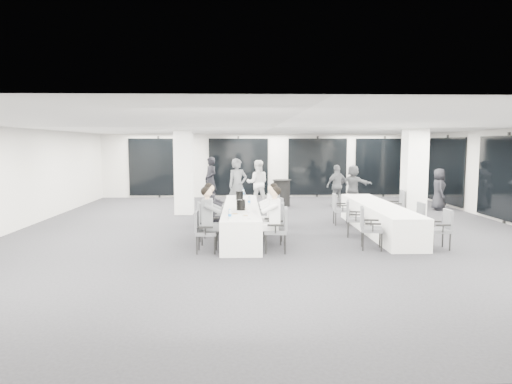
{
  "coord_description": "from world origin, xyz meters",
  "views": [
    {
      "loc": [
        -0.85,
        -12.19,
        2.35
      ],
      "look_at": [
        -0.48,
        -0.2,
        1.09
      ],
      "focal_mm": 32.0,
      "sensor_mm": 36.0,
      "label": 1
    }
  ],
  "objects_px": {
    "banquet_table_side": "(378,218)",
    "chair_main_left_near": "(203,229)",
    "chair_main_right_near": "(279,227)",
    "chair_main_left_far": "(213,204)",
    "ice_bucket_near": "(241,205)",
    "standing_guest_d": "(337,183)",
    "cocktail_table": "(282,193)",
    "chair_main_right_second": "(276,220)",
    "chair_side_right_near": "(442,226)",
    "standing_guest_b": "(258,180)",
    "chair_main_left_mid": "(209,218)",
    "chair_side_left_far": "(339,207)",
    "chair_side_left_mid": "(353,216)",
    "banquet_table_main": "(241,220)",
    "chair_side_right_mid": "(416,217)",
    "chair_side_left_near": "(368,225)",
    "standing_guest_e": "(439,187)",
    "chair_main_right_mid": "(274,214)",
    "standing_guest_h": "(418,181)",
    "ice_bucket_far": "(240,195)",
    "standing_guest_a": "(238,182)",
    "chair_main_left_fourth": "(211,209)",
    "chair_main_right_fourth": "(271,209)",
    "standing_guest_f": "(353,182)",
    "chair_main_left_second": "(206,220)",
    "chair_side_right_far": "(397,205)",
    "chair_main_right_far": "(269,206)"
  },
  "relations": [
    {
      "from": "banquet_table_side",
      "to": "chair_main_left_near",
      "type": "xyz_separation_m",
      "value": [
        -4.51,
        -2.2,
        0.14
      ]
    },
    {
      "from": "chair_main_right_near",
      "to": "chair_main_left_far",
      "type": "bearing_deg",
      "value": 28.21
    },
    {
      "from": "ice_bucket_near",
      "to": "standing_guest_d",
      "type": "bearing_deg",
      "value": 59.17
    },
    {
      "from": "cocktail_table",
      "to": "chair_main_right_second",
      "type": "distance_m",
      "value": 6.6
    },
    {
      "from": "cocktail_table",
      "to": "chair_side_right_near",
      "type": "distance_m",
      "value": 7.84
    },
    {
      "from": "standing_guest_b",
      "to": "chair_main_left_mid",
      "type": "bearing_deg",
      "value": 77.85
    },
    {
      "from": "chair_side_left_far",
      "to": "chair_side_left_mid",
      "type": "bearing_deg",
      "value": 2.69
    },
    {
      "from": "banquet_table_main",
      "to": "cocktail_table",
      "type": "bearing_deg",
      "value": 74.23
    },
    {
      "from": "chair_main_left_near",
      "to": "chair_side_right_mid",
      "type": "distance_m",
      "value": 5.59
    },
    {
      "from": "chair_side_left_near",
      "to": "standing_guest_e",
      "type": "relative_size",
      "value": 0.56
    },
    {
      "from": "chair_main_left_near",
      "to": "standing_guest_e",
      "type": "xyz_separation_m",
      "value": [
        7.86,
        6.13,
        0.33
      ]
    },
    {
      "from": "chair_side_left_near",
      "to": "banquet_table_main",
      "type": "bearing_deg",
      "value": -110.67
    },
    {
      "from": "chair_main_right_mid",
      "to": "chair_side_left_far",
      "type": "relative_size",
      "value": 1.1
    },
    {
      "from": "chair_main_left_far",
      "to": "standing_guest_h",
      "type": "distance_m",
      "value": 8.05
    },
    {
      "from": "chair_main_left_far",
      "to": "chair_main_right_second",
      "type": "bearing_deg",
      "value": 15.71
    },
    {
      "from": "standing_guest_h",
      "to": "chair_main_right_second",
      "type": "bearing_deg",
      "value": 127.7
    },
    {
      "from": "chair_main_left_mid",
      "to": "standing_guest_b",
      "type": "relative_size",
      "value": 0.44
    },
    {
      "from": "chair_side_left_mid",
      "to": "standing_guest_d",
      "type": "xyz_separation_m",
      "value": [
        0.78,
        5.7,
        0.37
      ]
    },
    {
      "from": "banquet_table_side",
      "to": "standing_guest_d",
      "type": "distance_m",
      "value": 5.14
    },
    {
      "from": "chair_main_right_second",
      "to": "ice_bucket_far",
      "type": "distance_m",
      "value": 2.66
    },
    {
      "from": "banquet_table_side",
      "to": "ice_bucket_near",
      "type": "xyz_separation_m",
      "value": [
        -3.68,
        -0.98,
        0.5
      ]
    },
    {
      "from": "banquet_table_side",
      "to": "standing_guest_a",
      "type": "distance_m",
      "value": 5.16
    },
    {
      "from": "chair_main_left_fourth",
      "to": "chair_main_right_second",
      "type": "distance_m",
      "value": 2.47
    },
    {
      "from": "chair_main_right_fourth",
      "to": "standing_guest_a",
      "type": "bearing_deg",
      "value": 7.65
    },
    {
      "from": "chair_main_right_second",
      "to": "chair_side_left_near",
      "type": "xyz_separation_m",
      "value": [
        2.01,
        -0.65,
        -0.01
      ]
    },
    {
      "from": "chair_main_right_near",
      "to": "standing_guest_d",
      "type": "relative_size",
      "value": 0.55
    },
    {
      "from": "standing_guest_b",
      "to": "chair_main_right_second",
      "type": "bearing_deg",
      "value": 93.35
    },
    {
      "from": "chair_main_right_fourth",
      "to": "chair_side_right_mid",
      "type": "distance_m",
      "value": 3.8
    },
    {
      "from": "cocktail_table",
      "to": "standing_guest_f",
      "type": "bearing_deg",
      "value": 9.88
    },
    {
      "from": "chair_main_left_second",
      "to": "ice_bucket_near",
      "type": "height_order",
      "value": "ice_bucket_near"
    },
    {
      "from": "banquet_table_side",
      "to": "chair_side_left_near",
      "type": "xyz_separation_m",
      "value": [
        -0.83,
        -2.01,
        0.17
      ]
    },
    {
      "from": "chair_main_left_fourth",
      "to": "chair_side_right_far",
      "type": "distance_m",
      "value": 5.38
    },
    {
      "from": "banquet_table_main",
      "to": "chair_main_right_mid",
      "type": "bearing_deg",
      "value": -19.27
    },
    {
      "from": "banquet_table_side",
      "to": "ice_bucket_far",
      "type": "xyz_separation_m",
      "value": [
        -3.72,
        1.14,
        0.5
      ]
    },
    {
      "from": "chair_main_right_mid",
      "to": "ice_bucket_near",
      "type": "relative_size",
      "value": 3.98
    },
    {
      "from": "chair_main_left_mid",
      "to": "standing_guest_d",
      "type": "bearing_deg",
      "value": 134.25
    },
    {
      "from": "chair_side_right_far",
      "to": "standing_guest_a",
      "type": "relative_size",
      "value": 0.48
    },
    {
      "from": "chair_main_left_second",
      "to": "chair_main_right_mid",
      "type": "bearing_deg",
      "value": 103.67
    },
    {
      "from": "chair_main_left_near",
      "to": "chair_side_right_far",
      "type": "relative_size",
      "value": 0.89
    },
    {
      "from": "chair_side_right_far",
      "to": "ice_bucket_near",
      "type": "relative_size",
      "value": 4.05
    },
    {
      "from": "chair_main_left_far",
      "to": "standing_guest_a",
      "type": "relative_size",
      "value": 0.48
    },
    {
      "from": "chair_main_left_far",
      "to": "standing_guest_e",
      "type": "distance_m",
      "value": 8.25
    },
    {
      "from": "chair_main_left_near",
      "to": "chair_main_left_fourth",
      "type": "relative_size",
      "value": 0.92
    },
    {
      "from": "chair_main_left_second",
      "to": "chair_main_right_far",
      "type": "relative_size",
      "value": 1.06
    },
    {
      "from": "ice_bucket_near",
      "to": "ice_bucket_far",
      "type": "height_order",
      "value": "ice_bucket_near"
    },
    {
      "from": "cocktail_table",
      "to": "ice_bucket_near",
      "type": "xyz_separation_m",
      "value": [
        -1.54,
        -6.19,
        0.37
      ]
    },
    {
      "from": "banquet_table_main",
      "to": "standing_guest_b",
      "type": "bearing_deg",
      "value": 83.68
    },
    {
      "from": "chair_main_left_near",
      "to": "chair_main_left_fourth",
      "type": "distance_m",
      "value": 2.67
    },
    {
      "from": "chair_side_left_far",
      "to": "standing_guest_f",
      "type": "height_order",
      "value": "standing_guest_f"
    },
    {
      "from": "chair_side_right_near",
      "to": "standing_guest_d",
      "type": "relative_size",
      "value": 0.5
    }
  ]
}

